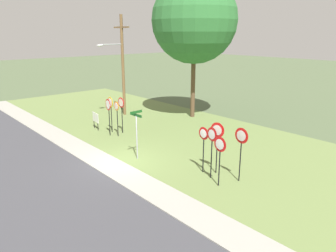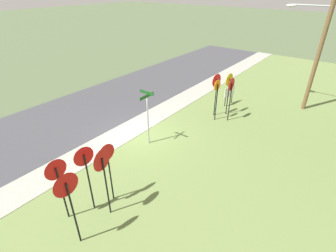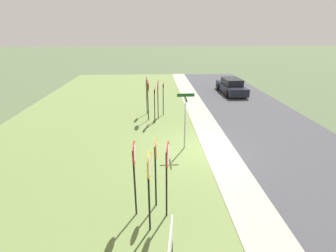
# 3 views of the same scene
# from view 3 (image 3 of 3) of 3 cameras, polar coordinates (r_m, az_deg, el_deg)

# --- Properties ---
(ground_plane) EXTENTS (160.00, 160.00, 0.00)m
(ground_plane) POSITION_cam_3_polar(r_m,az_deg,el_deg) (12.39, 8.09, -5.64)
(ground_plane) COLOR #4C5B3D
(road_asphalt) EXTENTS (44.00, 6.40, 0.01)m
(road_asphalt) POSITION_cam_3_polar(r_m,az_deg,el_deg) (14.11, 27.67, -4.54)
(road_asphalt) COLOR #3D3D42
(road_asphalt) RESTS_ON ground_plane
(sidewalk_strip) EXTENTS (44.00, 1.60, 0.06)m
(sidewalk_strip) POSITION_cam_3_polar(r_m,az_deg,el_deg) (12.56, 11.70, -5.36)
(sidewalk_strip) COLOR #99968C
(sidewalk_strip) RESTS_ON ground_plane
(grass_median) EXTENTS (44.00, 12.00, 0.04)m
(grass_median) POSITION_cam_3_polar(r_m,az_deg,el_deg) (12.71, -19.67, -5.96)
(grass_median) COLOR olive
(grass_median) RESTS_ON ground_plane
(stop_sign_near_left) EXTENTS (0.77, 0.14, 2.58)m
(stop_sign_near_left) POSITION_cam_3_polar(r_m,az_deg,el_deg) (7.31, -0.11, -8.71)
(stop_sign_near_left) COLOR black
(stop_sign_near_left) RESTS_ON grass_median
(stop_sign_near_right) EXTENTS (0.73, 0.12, 2.57)m
(stop_sign_near_right) POSITION_cam_3_polar(r_m,az_deg,el_deg) (6.82, -4.33, -11.35)
(stop_sign_near_right) COLOR black
(stop_sign_near_right) RESTS_ON grass_median
(stop_sign_far_left) EXTENTS (0.72, 0.09, 2.58)m
(stop_sign_far_left) POSITION_cam_3_polar(r_m,az_deg,el_deg) (7.43, -7.75, -8.52)
(stop_sign_far_left) COLOR black
(stop_sign_far_left) RESTS_ON grass_median
(stop_sign_far_center) EXTENTS (0.62, 0.11, 2.45)m
(stop_sign_far_center) POSITION_cam_3_polar(r_m,az_deg,el_deg) (7.82, -2.78, -7.82)
(stop_sign_far_center) COLOR black
(stop_sign_far_center) RESTS_ON grass_median
(yield_sign_near_left) EXTENTS (0.75, 0.16, 2.67)m
(yield_sign_near_left) POSITION_cam_3_polar(r_m,az_deg,el_deg) (15.69, -4.62, 8.29)
(yield_sign_near_left) COLOR black
(yield_sign_near_left) RESTS_ON grass_median
(yield_sign_near_right) EXTENTS (0.65, 0.10, 2.41)m
(yield_sign_near_right) POSITION_cam_3_polar(r_m,az_deg,el_deg) (15.23, -3.05, 7.06)
(yield_sign_near_right) COLOR black
(yield_sign_near_right) RESTS_ON grass_median
(yield_sign_far_left) EXTENTS (0.69, 0.13, 2.60)m
(yield_sign_far_left) POSITION_cam_3_polar(r_m,az_deg,el_deg) (15.90, -2.27, 8.27)
(yield_sign_far_left) COLOR black
(yield_sign_far_left) RESTS_ON grass_median
(yield_sign_far_right) EXTENTS (0.75, 0.11, 2.67)m
(yield_sign_far_right) POSITION_cam_3_polar(r_m,az_deg,el_deg) (16.99, -4.93, 9.32)
(yield_sign_far_right) COLOR black
(yield_sign_far_right) RESTS_ON grass_median
(yield_sign_center) EXTENTS (0.72, 0.11, 2.41)m
(yield_sign_center) POSITION_cam_3_polar(r_m,az_deg,el_deg) (16.72, -1.03, 8.47)
(yield_sign_center) COLOR black
(yield_sign_center) RESTS_ON grass_median
(street_name_post) EXTENTS (0.96, 0.82, 2.80)m
(street_name_post) POSITION_cam_3_polar(r_m,az_deg,el_deg) (11.82, 3.99, 2.21)
(street_name_post) COLOR #9EA0A8
(street_name_post) RESTS_ON grass_median
(notice_board) EXTENTS (1.09, 0.19, 1.25)m
(notice_board) POSITION_cam_3_polar(r_m,az_deg,el_deg) (6.44, 0.60, -25.88)
(notice_board) COLOR black
(notice_board) RESTS_ON grass_median
(parked_sedan_distant) EXTENTS (4.56, 2.01, 1.39)m
(parked_sedan_distant) POSITION_cam_3_polar(r_m,az_deg,el_deg) (23.88, 14.45, 8.84)
(parked_sedan_distant) COLOR black
(parked_sedan_distant) RESTS_ON road_asphalt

